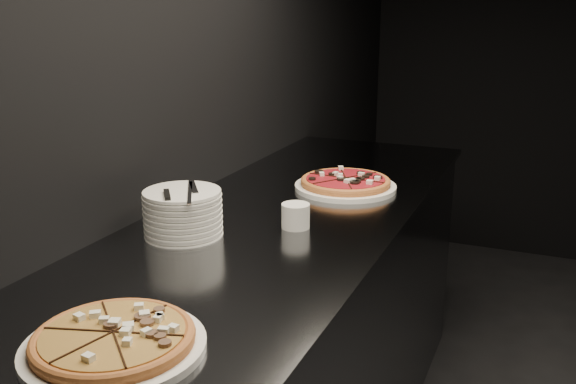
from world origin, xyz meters
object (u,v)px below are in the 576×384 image
at_px(plate_stack, 183,213).
at_px(cutlery, 181,192).
at_px(pizza_mushroom, 114,341).
at_px(pizza_tomato, 345,183).
at_px(counter, 273,358).
at_px(ramekin, 296,215).

relative_size(plate_stack, cutlery, 0.98).
distance_m(pizza_mushroom, plate_stack, 0.63).
distance_m(pizza_tomato, plate_stack, 0.67).
xyz_separation_m(pizza_tomato, plate_stack, (-0.27, -0.62, 0.04)).
bearing_deg(plate_stack, pizza_tomato, 66.21).
relative_size(counter, cutlery, 11.17).
bearing_deg(counter, pizza_tomato, 77.11).
relative_size(pizza_tomato, ramekin, 4.33).
bearing_deg(pizza_mushroom, pizza_tomato, 87.33).
height_order(pizza_mushroom, cutlery, cutlery).
bearing_deg(ramekin, plate_stack, -145.76).
xyz_separation_m(plate_stack, cutlery, (0.01, -0.02, 0.07)).
distance_m(pizza_mushroom, ramekin, 0.77).
relative_size(pizza_mushroom, plate_stack, 1.76).
height_order(counter, ramekin, ramekin).
height_order(pizza_tomato, cutlery, cutlery).
xyz_separation_m(pizza_mushroom, cutlery, (-0.21, 0.57, 0.11)).
bearing_deg(pizza_mushroom, plate_stack, 110.18).
height_order(counter, pizza_tomato, pizza_tomato).
distance_m(pizza_tomato, cutlery, 0.69).
height_order(pizza_tomato, plate_stack, plate_stack).
relative_size(pizza_mushroom, pizza_tomato, 1.07).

